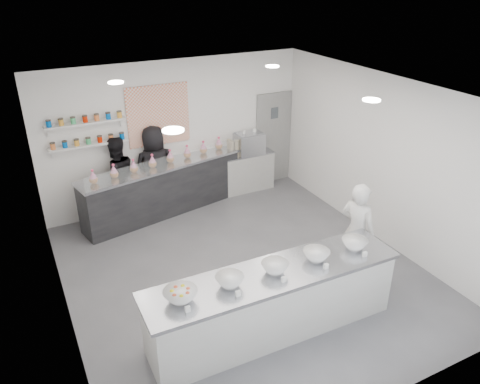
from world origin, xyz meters
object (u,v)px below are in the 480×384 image
(back_bar, at_px, (164,189))
(espresso_machine, at_px, (249,144))
(espresso_ledge, at_px, (248,172))
(staff_left, at_px, (117,178))
(prep_counter, at_px, (274,302))
(woman_prep, at_px, (357,231))
(staff_right, at_px, (155,169))

(back_bar, bearing_deg, espresso_machine, -6.68)
(espresso_ledge, relative_size, staff_left, 0.70)
(prep_counter, distance_m, espresso_ledge, 4.56)
(back_bar, xyz_separation_m, woman_prep, (2.04, -3.46, 0.29))
(espresso_machine, distance_m, woman_prep, 3.65)
(woman_prep, relative_size, staff_left, 0.98)
(espresso_ledge, height_order, woman_prep, woman_prep)
(espresso_ledge, relative_size, woman_prep, 0.72)
(espresso_machine, distance_m, staff_left, 2.91)
(espresso_machine, height_order, woman_prep, woman_prep)
(prep_counter, distance_m, woman_prep, 1.94)
(back_bar, height_order, espresso_ledge, back_bar)
(espresso_ledge, bearing_deg, prep_counter, -113.53)
(staff_right, bearing_deg, woman_prep, 121.65)
(staff_right, bearing_deg, back_bar, 106.33)
(back_bar, bearing_deg, espresso_ledge, -6.61)
(staff_right, bearing_deg, staff_left, 2.11)
(back_bar, relative_size, espresso_ledge, 2.90)
(espresso_ledge, xyz_separation_m, staff_left, (-2.87, 0.07, 0.41))
(espresso_machine, distance_m, staff_right, 2.13)
(back_bar, distance_m, staff_right, 0.45)
(espresso_machine, relative_size, woman_prep, 0.37)
(espresso_machine, height_order, staff_right, staff_right)
(staff_left, bearing_deg, espresso_machine, 171.15)
(espresso_machine, relative_size, staff_right, 0.34)
(prep_counter, bearing_deg, espresso_ledge, 67.37)
(back_bar, bearing_deg, woman_prep, -71.18)
(back_bar, relative_size, staff_left, 2.02)
(espresso_ledge, distance_m, woman_prep, 3.66)
(staff_right, bearing_deg, espresso_machine, -179.79)
(espresso_machine, xyz_separation_m, woman_prep, (-0.01, -3.64, -0.28))
(espresso_ledge, distance_m, staff_left, 2.90)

